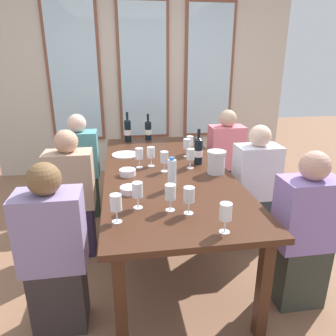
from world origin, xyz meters
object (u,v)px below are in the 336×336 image
object	(u,v)px
white_plate_0	(125,155)
water_bottle	(172,174)
wine_glass_4	(164,158)
seated_person_5	(225,161)
wine_bottle_0	(128,130)
wine_glass_3	(137,190)
wine_glass_9	(226,212)
seated_person_0	(54,255)
metal_pitcher	(216,162)
wine_glass_2	(139,154)
wine_glass_7	(170,193)
wine_glass_1	(189,195)
wine_glass_5	(187,144)
seated_person_1	(304,235)
wine_glass_8	(151,153)
wine_bottle_1	(148,130)
wine_glass_6	(191,155)
seated_person_2	(72,198)
wine_glass_0	(190,141)
dining_table	(167,178)
tasting_bowl_0	(130,190)
tasting_bowl_1	(128,172)
wine_bottle_2	(198,151)
seated_person_3	(255,189)
seated_person_4	(81,169)

from	to	relation	value
white_plate_0	water_bottle	size ratio (longest dim) A/B	1.09
wine_glass_4	seated_person_5	xyz separation A→B (m)	(0.83, 0.82, -0.34)
wine_glass_4	wine_bottle_0	bearing A→B (deg)	103.98
seated_person_5	wine_bottle_0	bearing A→B (deg)	167.65
white_plate_0	wine_glass_3	distance (m)	1.18
wine_glass_9	seated_person_0	world-z (taller)	seated_person_0
white_plate_0	metal_pitcher	bearing A→B (deg)	-40.79
metal_pitcher	wine_glass_2	distance (m)	0.66
water_bottle	wine_glass_7	size ratio (longest dim) A/B	1.38
wine_glass_1	white_plate_0	bearing A→B (deg)	105.12
wine_glass_5	seated_person_5	world-z (taller)	seated_person_5
wine_bottle_0	seated_person_1	xyz separation A→B (m)	(1.09, -1.86, -0.34)
wine_glass_2	seated_person_0	xyz separation A→B (m)	(-0.58, -0.90, -0.34)
wine_glass_8	seated_person_0	xyz separation A→B (m)	(-0.69, -0.92, -0.34)
wine_bottle_1	wine_glass_1	world-z (taller)	wine_bottle_1
wine_bottle_0	seated_person_0	world-z (taller)	seated_person_0
wine_glass_6	seated_person_2	bearing A→B (deg)	179.39
wine_bottle_0	seated_person_1	bearing A→B (deg)	-59.62
wine_bottle_1	wine_glass_9	bearing A→B (deg)	-84.27
seated_person_1	seated_person_2	distance (m)	1.82
wine_glass_1	wine_glass_2	xyz separation A→B (m)	(-0.24, 0.90, 0.00)
wine_glass_6	seated_person_5	world-z (taller)	seated_person_5
wine_glass_0	wine_glass_5	world-z (taller)	same
wine_glass_8	seated_person_5	distance (m)	1.19
wine_glass_5	wine_glass_9	size ratio (longest dim) A/B	1.00
metal_pitcher	seated_person_0	size ratio (longest dim) A/B	0.17
wine_glass_4	seated_person_5	world-z (taller)	seated_person_5
dining_table	tasting_bowl_0	distance (m)	0.54
wine_bottle_0	tasting_bowl_1	world-z (taller)	wine_bottle_0
wine_bottle_2	wine_bottle_0	bearing A→B (deg)	123.15
wine_bottle_2	wine_glass_7	size ratio (longest dim) A/B	1.83
wine_bottle_0	wine_glass_5	xyz separation A→B (m)	(0.54, -0.67, -0.01)
wine_bottle_2	seated_person_1	bearing A→B (deg)	-62.42
wine_glass_4	dining_table	bearing A→B (deg)	47.46
wine_bottle_0	seated_person_3	bearing A→B (deg)	-44.33
wine_glass_1	seated_person_4	xyz separation A→B (m)	(-0.82, 1.57, -0.34)
seated_person_1	seated_person_5	bearing A→B (deg)	90.00
wine_glass_6	seated_person_3	xyz separation A→B (m)	(0.59, -0.05, -0.34)
wine_glass_2	wine_glass_4	size ratio (longest dim) A/B	1.00
wine_bottle_2	tasting_bowl_0	bearing A→B (deg)	-138.94
seated_person_0	wine_glass_8	bearing A→B (deg)	53.42
tasting_bowl_0	wine_glass_5	size ratio (longest dim) A/B	0.78
wine_glass_8	seated_person_1	bearing A→B (deg)	-45.94
wine_glass_2	tasting_bowl_1	bearing A→B (deg)	-121.66
wine_bottle_1	wine_glass_4	size ratio (longest dim) A/B	1.73
wine_glass_4	seated_person_2	distance (m)	0.85
metal_pitcher	tasting_bowl_0	distance (m)	0.79
wine_glass_4	seated_person_1	bearing A→B (deg)	-43.98
white_plate_0	wine_glass_7	world-z (taller)	wine_glass_7
wine_glass_1	seated_person_5	xyz separation A→B (m)	(0.79, 1.60, -0.34)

